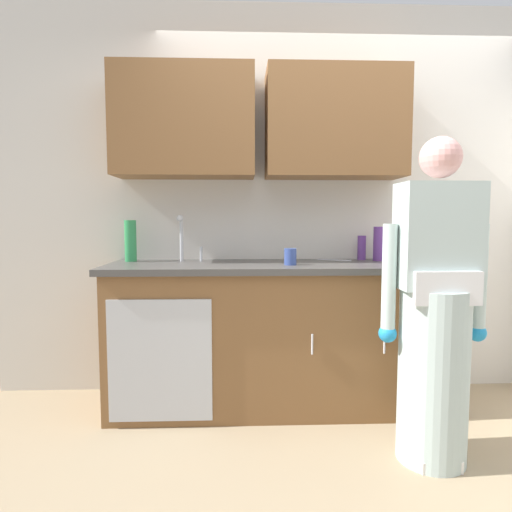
{
  "coord_description": "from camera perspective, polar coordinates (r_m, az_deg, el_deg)",
  "views": [
    {
      "loc": [
        -0.69,
        -2.07,
        1.22
      ],
      "look_at": [
        -0.59,
        0.55,
        1.0
      ],
      "focal_mm": 30.37,
      "sensor_mm": 36.0,
      "label": 1
    }
  ],
  "objects": [
    {
      "name": "sink",
      "position": [
        2.81,
        -9.34,
        -1.27
      ],
      "size": [
        0.5,
        0.36,
        0.35
      ],
      "color": "#B7BABF",
      "rests_on": "counter_cabinet"
    },
    {
      "name": "kitchen_wall_with_uppers",
      "position": [
        3.12,
        8.07,
        9.44
      ],
      "size": [
        4.8,
        0.44,
        2.7
      ],
      "color": "beige",
      "rests_on": "ground"
    },
    {
      "name": "knife_on_counter",
      "position": [
        3.04,
        10.29,
        -0.51
      ],
      "size": [
        0.22,
        0.14,
        0.01
      ],
      "primitive_type": "cube",
      "rotation": [
        0.0,
        0.0,
        5.76
      ],
      "color": "silver",
      "rests_on": "countertop"
    },
    {
      "name": "cup_by_sink",
      "position": [
        2.69,
        4.54,
        -0.09
      ],
      "size": [
        0.08,
        0.08,
        0.1
      ],
      "primitive_type": "cylinder",
      "color": "#33478C",
      "rests_on": "countertop"
    },
    {
      "name": "ground_plane",
      "position": [
        2.5,
        15.53,
        -24.62
      ],
      "size": [
        9.0,
        9.0,
        0.0
      ],
      "primitive_type": "plane",
      "color": "#998466"
    },
    {
      "name": "person_at_sink",
      "position": [
        2.36,
        22.48,
        -8.5
      ],
      "size": [
        0.55,
        0.34,
        1.62
      ],
      "color": "white",
      "rests_on": "ground"
    },
    {
      "name": "counter_cabinet",
      "position": [
        2.88,
        0.58,
        -10.74
      ],
      "size": [
        1.9,
        0.62,
        0.9
      ],
      "color": "brown",
      "rests_on": "ground"
    },
    {
      "name": "bottle_dish_liquid",
      "position": [
        3.07,
        15.9,
        1.56
      ],
      "size": [
        0.08,
        0.08,
        0.23
      ],
      "primitive_type": "cylinder",
      "color": "#66388C",
      "rests_on": "countertop"
    },
    {
      "name": "bottle_water_tall",
      "position": [
        3.12,
        13.75,
        1.06
      ],
      "size": [
        0.06,
        0.06,
        0.17
      ],
      "primitive_type": "cylinder",
      "color": "#66388C",
      "rests_on": "countertop"
    },
    {
      "name": "countertop",
      "position": [
        2.79,
        0.65,
        -1.38
      ],
      "size": [
        1.96,
        0.66,
        0.04
      ],
      "primitive_type": "cube",
      "color": "#474442",
      "rests_on": "counter_cabinet"
    },
    {
      "name": "bottle_water_short",
      "position": [
        3.03,
        -16.2,
        1.93
      ],
      "size": [
        0.08,
        0.08,
        0.28
      ],
      "primitive_type": "cylinder",
      "color": "#2D8C4C",
      "rests_on": "countertop"
    }
  ]
}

